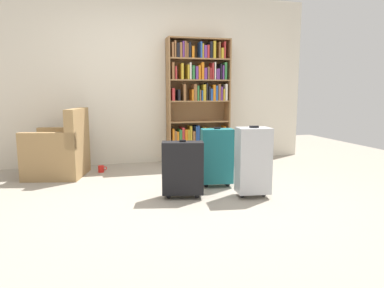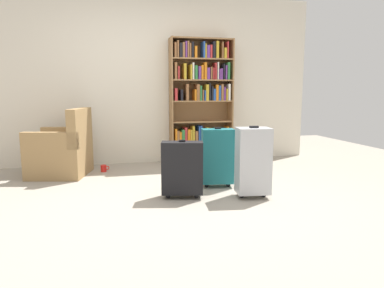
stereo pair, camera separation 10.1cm
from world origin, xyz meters
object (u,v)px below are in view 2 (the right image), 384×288
(bookshelf, at_px, (201,95))
(mug, at_px, (104,168))
(armchair, at_px, (63,152))
(suitcase_silver, at_px, (253,161))
(suitcase_teal, at_px, (218,156))
(suitcase_black, at_px, (182,168))

(bookshelf, xyz_separation_m, mug, (-1.51, -0.37, -1.01))
(armchair, xyz_separation_m, suitcase_silver, (2.10, -1.51, 0.08))
(armchair, height_order, suitcase_silver, armchair)
(armchair, relative_size, suitcase_teal, 1.27)
(suitcase_black, bearing_deg, suitcase_silver, -11.22)
(bookshelf, distance_m, suitcase_silver, 2.06)
(bookshelf, distance_m, suitcase_teal, 1.64)
(bookshelf, height_order, armchair, bookshelf)
(armchair, height_order, suitcase_black, armchair)
(suitcase_silver, bearing_deg, mug, 134.84)
(mug, distance_m, suitcase_silver, 2.26)
(suitcase_silver, relative_size, suitcase_teal, 1.08)
(mug, bearing_deg, suitcase_black, -59.73)
(suitcase_silver, height_order, suitcase_teal, suitcase_silver)
(mug, bearing_deg, armchair, -171.76)
(bookshelf, bearing_deg, suitcase_teal, -97.07)
(bookshelf, distance_m, mug, 1.86)
(bookshelf, bearing_deg, suitcase_silver, -88.25)
(bookshelf, xyz_separation_m, suitcase_black, (-0.67, -1.81, -0.74))
(mug, xyz_separation_m, suitcase_silver, (1.57, -1.58, 0.35))
(suitcase_silver, bearing_deg, bookshelf, 91.75)
(bookshelf, height_order, mug, bookshelf)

